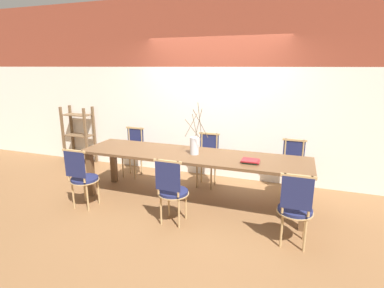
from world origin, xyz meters
The scene contains 12 objects.
ground_plane centered at (0.00, 0.00, 0.00)m, with size 16.00×16.00×0.00m, color brown.
wall_rear centered at (0.00, 1.24, 1.60)m, with size 12.00×0.06×3.20m.
dining_table centered at (0.00, 0.00, 0.67)m, with size 3.38×0.84×0.76m.
chair_near_leftend centered at (-1.42, -0.71, 0.49)m, with size 0.41×0.41×0.91m.
chair_near_left centered at (-0.02, -0.71, 0.49)m, with size 0.41×0.41×0.91m.
chair_near_center centered at (1.48, -0.71, 0.49)m, with size 0.41×0.41×0.91m.
chair_far_leftend centered at (-1.42, 0.71, 0.49)m, with size 0.41×0.41×0.91m.
chair_far_left centered at (0.02, 0.71, 0.49)m, with size 0.41×0.41×0.91m.
chair_far_center centered at (1.41, 0.71, 0.49)m, with size 0.41×0.41×0.91m.
vase_centerpiece centered at (0.04, 0.00, 0.90)m, with size 0.34×0.34×0.77m.
book_stack centered at (0.87, -0.13, 0.78)m, with size 0.24×0.20×0.04m.
shelving_rack centered at (-2.88, 1.01, 0.60)m, with size 0.62×0.31×1.20m.
Camera 1 is at (1.41, -3.97, 2.01)m, focal length 28.00 mm.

